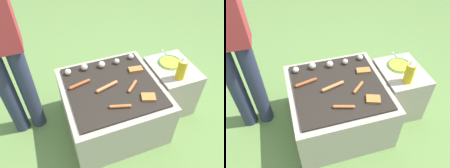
{
  "view_description": "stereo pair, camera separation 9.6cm",
  "coord_description": "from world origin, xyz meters",
  "views": [
    {
      "loc": [
        -0.43,
        -1.15,
        1.65
      ],
      "look_at": [
        0.0,
        0.0,
        0.48
      ],
      "focal_mm": 35.0,
      "sensor_mm": 36.0,
      "label": 1
    },
    {
      "loc": [
        -0.34,
        -1.18,
        1.65
      ],
      "look_at": [
        0.0,
        0.0,
        0.48
      ],
      "focal_mm": 35.0,
      "sensor_mm": 36.0,
      "label": 2
    }
  ],
  "objects": [
    {
      "name": "plate_colorful",
      "position": [
        0.58,
        0.09,
        0.47
      ],
      "size": [
        0.21,
        0.21,
        0.02
      ],
      "color": "yellow",
      "rests_on": "side_ledge"
    },
    {
      "name": "condiment_bottle",
      "position": [
        0.55,
        -0.1,
        0.56
      ],
      "size": [
        0.07,
        0.07,
        0.21
      ],
      "color": "gold",
      "rests_on": "side_ledge"
    },
    {
      "name": "mushroom_row",
      "position": [
        -0.03,
        0.26,
        0.48
      ],
      "size": [
        0.63,
        0.08,
        0.06
      ],
      "color": "silver",
      "rests_on": "grill"
    },
    {
      "name": "sausage_mid_right",
      "position": [
        0.14,
        -0.07,
        0.47
      ],
      "size": [
        0.12,
        0.11,
        0.03
      ],
      "color": "#B7602D",
      "rests_on": "grill"
    },
    {
      "name": "bread_slice_center",
      "position": [
        0.25,
        0.11,
        0.47
      ],
      "size": [
        0.12,
        0.08,
        0.02
      ],
      "color": "#B27033",
      "rests_on": "grill"
    },
    {
      "name": "sausage_front_center",
      "position": [
        -0.04,
        -0.01,
        0.47
      ],
      "size": [
        0.2,
        0.07,
        0.03
      ],
      "color": "#C6753D",
      "rests_on": "grill"
    },
    {
      "name": "ground_plane",
      "position": [
        0.0,
        0.0,
        0.0
      ],
      "size": [
        14.0,
        14.0,
        0.0
      ],
      "primitive_type": "plane",
      "color": "#608442"
    },
    {
      "name": "sausage_mid_left",
      "position": [
        -0.24,
        0.09,
        0.47
      ],
      "size": [
        0.18,
        0.06,
        0.03
      ],
      "color": "#A34C23",
      "rests_on": "grill"
    },
    {
      "name": "sausage_front_left",
      "position": [
        -0.02,
        -0.23,
        0.47
      ],
      "size": [
        0.16,
        0.06,
        0.02
      ],
      "color": "#B7602D",
      "rests_on": "grill"
    },
    {
      "name": "side_ledge",
      "position": [
        0.58,
        0.03,
        0.23
      ],
      "size": [
        0.36,
        0.44,
        0.46
      ],
      "color": "#A89E8C",
      "rests_on": "ground_plane"
    },
    {
      "name": "fork_utensil",
      "position": [
        0.62,
        0.2,
        0.46
      ],
      "size": [
        0.04,
        0.2,
        0.01
      ],
      "color": "silver",
      "rests_on": "side_ledge"
    },
    {
      "name": "grill",
      "position": [
        0.0,
        0.0,
        0.23
      ],
      "size": [
        0.78,
        0.78,
        0.46
      ],
      "color": "#A89E8C",
      "rests_on": "ground_plane"
    },
    {
      "name": "bread_slice_left",
      "position": [
        0.21,
        -0.22,
        0.47
      ],
      "size": [
        0.12,
        0.11,
        0.02
      ],
      "color": "#B27033",
      "rests_on": "grill"
    }
  ]
}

